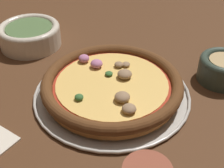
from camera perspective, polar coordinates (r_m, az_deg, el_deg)
ground_plane at (r=0.65m, az=0.00°, el=-2.08°), size 3.00×3.00×0.00m
pizza_tray at (r=0.64m, az=0.00°, el=-1.78°), size 0.32×0.32×0.01m
pizza at (r=0.63m, az=-0.00°, el=-0.16°), size 0.29×0.29×0.04m
bowl_near at (r=0.71m, az=19.62°, el=2.80°), size 0.10×0.10×0.06m
bowl_far at (r=0.83m, az=-14.80°, el=8.78°), size 0.15×0.15×0.06m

